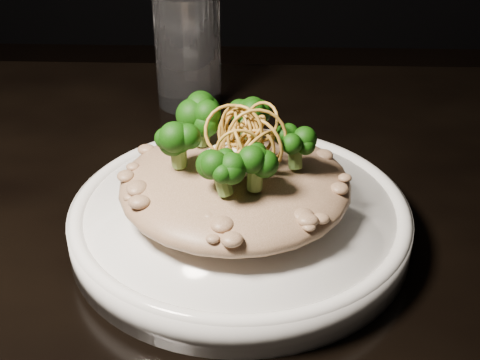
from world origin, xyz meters
name	(u,v)px	position (x,y,z in m)	size (l,w,h in m)	color
table	(220,320)	(0.00, 0.00, 0.67)	(1.10, 0.80, 0.75)	black
plate	(240,221)	(0.02, 0.02, 0.76)	(0.28, 0.28, 0.03)	white
risotto	(235,184)	(0.01, 0.02, 0.80)	(0.19, 0.19, 0.04)	brown
broccoli	(234,135)	(0.01, 0.02, 0.84)	(0.13, 0.13, 0.05)	black
cheese	(234,159)	(0.01, 0.01, 0.83)	(0.05, 0.05, 0.01)	white
shallots	(246,131)	(0.02, 0.01, 0.85)	(0.05, 0.05, 0.03)	brown
drinking_glass	(188,50)	(-0.05, 0.28, 0.82)	(0.07, 0.07, 0.13)	white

